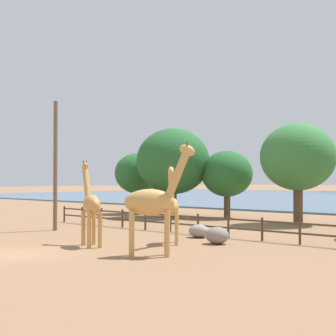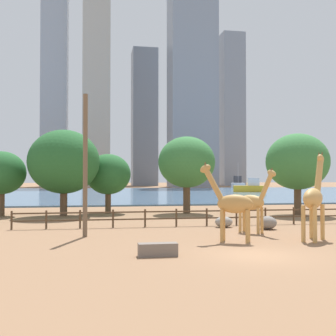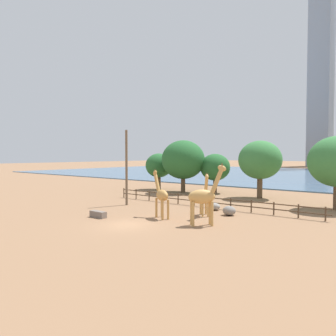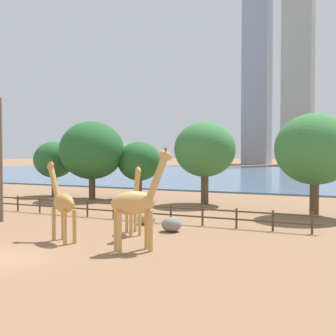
{
  "view_description": "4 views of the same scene",
  "coord_description": "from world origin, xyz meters",
  "px_view_note": "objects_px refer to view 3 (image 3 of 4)",
  "views": [
    {
      "loc": [
        21.25,
        -12.58,
        3.43
      ],
      "look_at": [
        1.39,
        8.76,
        4.08
      ],
      "focal_mm": 55.0,
      "sensor_mm": 36.0,
      "label": 1
    },
    {
      "loc": [
        -7.34,
        -18.51,
        3.6
      ],
      "look_at": [
        -1.0,
        17.92,
        4.44
      ],
      "focal_mm": 45.0,
      "sensor_mm": 36.0,
      "label": 2
    },
    {
      "loc": [
        19.55,
        -18.95,
        5.88
      ],
      "look_at": [
        -1.16,
        6.88,
        4.51
      ],
      "focal_mm": 35.0,
      "sensor_mm": 36.0,
      "label": 3
    },
    {
      "loc": [
        15.11,
        -14.29,
        4.93
      ],
      "look_at": [
        3.42,
        11.13,
        3.85
      ],
      "focal_mm": 45.0,
      "sensor_mm": 36.0,
      "label": 4
    }
  ],
  "objects_px": {
    "tree_center_broad": "(183,160)",
    "tree_left_small": "(260,160)",
    "giraffe_young": "(205,195)",
    "boulder_near_fence": "(229,211)",
    "giraffe_companion": "(161,195)",
    "utility_pole": "(127,168)",
    "tree_left_large": "(215,167)",
    "boulder_by_pole": "(214,207)",
    "tree_right_tall": "(159,166)",
    "giraffe_tall": "(204,196)",
    "feeding_trough": "(98,214)"
  },
  "relations": [
    {
      "from": "giraffe_young",
      "to": "tree_right_tall",
      "type": "distance_m",
      "value": 24.33
    },
    {
      "from": "giraffe_tall",
      "to": "giraffe_young",
      "type": "relative_size",
      "value": 1.22
    },
    {
      "from": "boulder_by_pole",
      "to": "tree_left_large",
      "type": "bearing_deg",
      "value": 120.27
    },
    {
      "from": "boulder_near_fence",
      "to": "tree_left_small",
      "type": "bearing_deg",
      "value": 101.36
    },
    {
      "from": "utility_pole",
      "to": "tree_left_large",
      "type": "bearing_deg",
      "value": 83.52
    },
    {
      "from": "giraffe_companion",
      "to": "utility_pole",
      "type": "distance_m",
      "value": 9.15
    },
    {
      "from": "utility_pole",
      "to": "tree_left_large",
      "type": "relative_size",
      "value": 1.46
    },
    {
      "from": "tree_left_small",
      "to": "feeding_trough",
      "type": "bearing_deg",
      "value": -105.7
    },
    {
      "from": "utility_pole",
      "to": "tree_center_broad",
      "type": "bearing_deg",
      "value": 99.09
    },
    {
      "from": "tree_left_large",
      "to": "tree_left_small",
      "type": "xyz_separation_m",
      "value": [
        7.8,
        -1.51,
        1.22
      ]
    },
    {
      "from": "tree_left_large",
      "to": "giraffe_tall",
      "type": "bearing_deg",
      "value": -61.7
    },
    {
      "from": "giraffe_young",
      "to": "boulder_near_fence",
      "type": "height_order",
      "value": "giraffe_young"
    },
    {
      "from": "giraffe_young",
      "to": "boulder_by_pole",
      "type": "height_order",
      "value": "giraffe_young"
    },
    {
      "from": "tree_center_broad",
      "to": "tree_right_tall",
      "type": "bearing_deg",
      "value": 170.28
    },
    {
      "from": "utility_pole",
      "to": "tree_left_large",
      "type": "distance_m",
      "value": 16.94
    },
    {
      "from": "giraffe_companion",
      "to": "boulder_near_fence",
      "type": "bearing_deg",
      "value": -104.02
    },
    {
      "from": "boulder_by_pole",
      "to": "tree_right_tall",
      "type": "height_order",
      "value": "tree_right_tall"
    },
    {
      "from": "feeding_trough",
      "to": "tree_left_large",
      "type": "relative_size",
      "value": 0.3
    },
    {
      "from": "boulder_near_fence",
      "to": "giraffe_tall",
      "type": "bearing_deg",
      "value": -84.39
    },
    {
      "from": "giraffe_tall",
      "to": "boulder_near_fence",
      "type": "distance_m",
      "value": 5.73
    },
    {
      "from": "tree_center_broad",
      "to": "boulder_by_pole",
      "type": "bearing_deg",
      "value": -42.3
    },
    {
      "from": "boulder_near_fence",
      "to": "boulder_by_pole",
      "type": "xyz_separation_m",
      "value": [
        -2.65,
        1.67,
        -0.07
      ]
    },
    {
      "from": "giraffe_young",
      "to": "feeding_trough",
      "type": "height_order",
      "value": "giraffe_young"
    },
    {
      "from": "feeding_trough",
      "to": "giraffe_companion",
      "type": "bearing_deg",
      "value": 36.8
    },
    {
      "from": "giraffe_tall",
      "to": "tree_left_large",
      "type": "relative_size",
      "value": 0.87
    },
    {
      "from": "giraffe_young",
      "to": "utility_pole",
      "type": "bearing_deg",
      "value": -131.48
    },
    {
      "from": "giraffe_young",
      "to": "utility_pole",
      "type": "xyz_separation_m",
      "value": [
        -10.74,
        0.08,
        2.36
      ]
    },
    {
      "from": "utility_pole",
      "to": "tree_right_tall",
      "type": "relative_size",
      "value": 1.44
    },
    {
      "from": "giraffe_tall",
      "to": "tree_right_tall",
      "type": "relative_size",
      "value": 0.86
    },
    {
      "from": "utility_pole",
      "to": "boulder_by_pole",
      "type": "relative_size",
      "value": 6.74
    },
    {
      "from": "utility_pole",
      "to": "tree_right_tall",
      "type": "height_order",
      "value": "utility_pole"
    },
    {
      "from": "giraffe_companion",
      "to": "giraffe_tall",
      "type": "bearing_deg",
      "value": -157.11
    },
    {
      "from": "tree_center_broad",
      "to": "tree_right_tall",
      "type": "relative_size",
      "value": 1.33
    },
    {
      "from": "giraffe_tall",
      "to": "tree_left_large",
      "type": "height_order",
      "value": "tree_left_large"
    },
    {
      "from": "utility_pole",
      "to": "tree_center_broad",
      "type": "distance_m",
      "value": 14.49
    },
    {
      "from": "utility_pole",
      "to": "tree_right_tall",
      "type": "distance_m",
      "value": 17.26
    },
    {
      "from": "tree_center_broad",
      "to": "tree_left_small",
      "type": "xyz_separation_m",
      "value": [
        11.99,
        1.02,
        0.06
      ]
    },
    {
      "from": "boulder_by_pole",
      "to": "tree_right_tall",
      "type": "bearing_deg",
      "value": 146.1
    },
    {
      "from": "giraffe_companion",
      "to": "utility_pole",
      "type": "bearing_deg",
      "value": 3.19
    },
    {
      "from": "giraffe_companion",
      "to": "tree_right_tall",
      "type": "distance_m",
      "value": 24.84
    },
    {
      "from": "giraffe_tall",
      "to": "boulder_by_pole",
      "type": "height_order",
      "value": "giraffe_tall"
    },
    {
      "from": "giraffe_companion",
      "to": "tree_right_tall",
      "type": "xyz_separation_m",
      "value": [
        -16.2,
        18.74,
        1.89
      ]
    },
    {
      "from": "giraffe_tall",
      "to": "utility_pole",
      "type": "bearing_deg",
      "value": 118.41
    },
    {
      "from": "giraffe_young",
      "to": "tree_right_tall",
      "type": "bearing_deg",
      "value": -170.35
    },
    {
      "from": "giraffe_young",
      "to": "boulder_near_fence",
      "type": "bearing_deg",
      "value": 93.39
    },
    {
      "from": "giraffe_tall",
      "to": "feeding_trough",
      "type": "bearing_deg",
      "value": 153.36
    },
    {
      "from": "giraffe_companion",
      "to": "boulder_by_pole",
      "type": "distance_m",
      "value": 7.16
    },
    {
      "from": "boulder_by_pole",
      "to": "tree_left_small",
      "type": "height_order",
      "value": "tree_left_small"
    },
    {
      "from": "boulder_near_fence",
      "to": "feeding_trough",
      "type": "height_order",
      "value": "boulder_near_fence"
    },
    {
      "from": "feeding_trough",
      "to": "utility_pole",
      "type": "bearing_deg",
      "value": 116.1
    }
  ]
}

